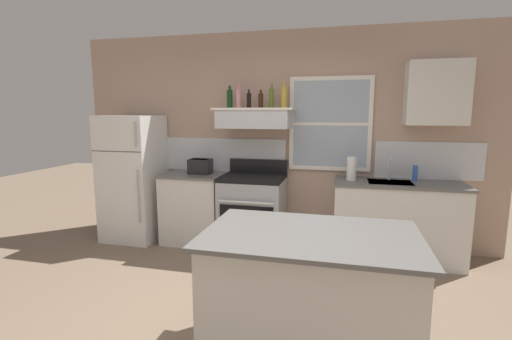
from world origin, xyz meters
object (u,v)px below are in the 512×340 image
at_px(stove_range, 253,211).
at_px(toaster, 200,166).
at_px(paper_towel_roll, 352,169).
at_px(kitchen_island, 309,298).
at_px(bottle_brown_stout, 261,100).
at_px(bottle_dark_green_wine, 230,99).
at_px(refrigerator, 133,178).
at_px(bottle_champagne_gold_foil, 284,97).
at_px(bottle_olive_oil_square, 272,98).
at_px(bottle_balsamic_dark, 249,100).
at_px(dish_soap_bottle, 415,173).
at_px(bottle_rose_pink, 239,98).

bearing_deg(stove_range, toaster, 176.87).
bearing_deg(paper_towel_roll, kitchen_island, -98.07).
bearing_deg(bottle_brown_stout, bottle_dark_green_wine, 179.81).
distance_m(refrigerator, bottle_champagne_gold_foil, 2.27).
distance_m(bottle_olive_oil_square, bottle_champagne_gold_foil, 0.15).
xyz_separation_m(toaster, bottle_brown_stout, (0.77, 0.10, 0.83)).
distance_m(toaster, bottle_balsamic_dark, 1.05).
bearing_deg(dish_soap_bottle, stove_range, -175.82).
bearing_deg(bottle_rose_pink, paper_towel_roll, -3.23).
relative_size(bottle_dark_green_wine, bottle_champagne_gold_foil, 0.88).
xyz_separation_m(toaster, bottle_rose_pink, (0.50, 0.08, 0.85)).
bearing_deg(bottle_rose_pink, stove_range, -28.60).
bearing_deg(bottle_rose_pink, bottle_champagne_gold_foil, 3.87).
distance_m(toaster, bottle_olive_oil_square, 1.25).
distance_m(stove_range, bottle_brown_stout, 1.38).
bearing_deg(refrigerator, bottle_dark_green_wine, 7.04).
relative_size(bottle_balsamic_dark, bottle_brown_stout, 1.01).
bearing_deg(bottle_balsamic_dark, stove_range, -52.75).
bearing_deg(dish_soap_bottle, bottle_rose_pink, -179.40).
distance_m(stove_range, bottle_olive_oil_square, 1.42).
bearing_deg(dish_soap_bottle, bottle_olive_oil_square, -179.42).
bearing_deg(bottle_dark_green_wine, paper_towel_roll, -3.87).
bearing_deg(kitchen_island, toaster, 128.50).
xyz_separation_m(paper_towel_roll, kitchen_island, (-0.28, -2.01, -0.59)).
distance_m(bottle_brown_stout, paper_towel_roll, 1.37).
bearing_deg(kitchen_island, stove_range, 114.26).
height_order(toaster, bottle_champagne_gold_foil, bottle_champagne_gold_foil).
bearing_deg(bottle_dark_green_wine, bottle_balsamic_dark, -8.53).
height_order(stove_range, bottle_olive_oil_square, bottle_olive_oil_square).
height_order(bottle_olive_oil_square, kitchen_island, bottle_olive_oil_square).
xyz_separation_m(bottle_brown_stout, kitchen_island, (0.82, -2.11, -1.38)).
bearing_deg(stove_range, bottle_dark_green_wine, 157.41).
bearing_deg(dish_soap_bottle, toaster, -177.82).
bearing_deg(paper_towel_roll, refrigerator, -178.78).
bearing_deg(toaster, bottle_champagne_gold_foil, 6.17).
height_order(toaster, dish_soap_bottle, toaster).
bearing_deg(bottle_brown_stout, paper_towel_roll, -5.19).
bearing_deg(refrigerator, bottle_brown_stout, 5.36).
distance_m(bottle_champagne_gold_foil, paper_towel_roll, 1.18).
bearing_deg(bottle_olive_oil_square, bottle_balsamic_dark, -175.97).
relative_size(bottle_champagne_gold_foil, paper_towel_roll, 1.16).
distance_m(bottle_champagne_gold_foil, kitchen_island, 2.61).
bearing_deg(bottle_champagne_gold_foil, toaster, -173.83).
xyz_separation_m(bottle_balsamic_dark, bottle_olive_oil_square, (0.28, 0.02, 0.02)).
bearing_deg(paper_towel_roll, dish_soap_bottle, 8.04).
bearing_deg(stove_range, bottle_olive_oil_square, 30.57).
bearing_deg(bottle_champagne_gold_foil, stove_range, -156.33).
relative_size(bottle_olive_oil_square, kitchen_island, 0.20).
bearing_deg(kitchen_island, bottle_olive_oil_square, 108.12).
height_order(bottle_dark_green_wine, bottle_olive_oil_square, bottle_olive_oil_square).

